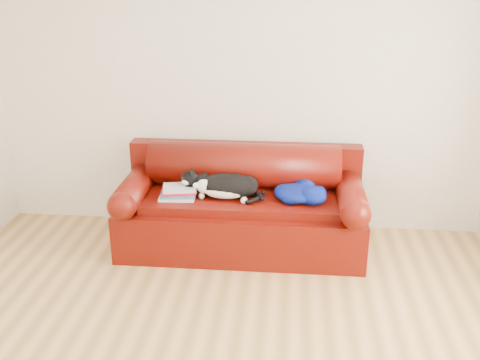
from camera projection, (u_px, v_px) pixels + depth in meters
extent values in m
plane|color=olive|center=(209.00, 352.00, 3.64)|extent=(4.50, 4.50, 0.00)
cube|color=beige|center=(239.00, 91.00, 5.04)|extent=(4.50, 0.02, 2.60)
cube|color=#390D02|center=(242.00, 225.00, 4.96)|extent=(2.10, 0.90, 0.42)
cube|color=#390D02|center=(241.00, 202.00, 4.83)|extent=(1.66, 0.62, 0.10)
cylinder|color=black|center=(130.00, 256.00, 4.80)|extent=(0.06, 0.06, 0.05)
cylinder|color=black|center=(350.00, 267.00, 4.63)|extent=(0.06, 0.06, 0.05)
cylinder|color=black|center=(149.00, 224.00, 5.41)|extent=(0.06, 0.06, 0.05)
cylinder|color=black|center=(344.00, 232.00, 5.25)|extent=(0.06, 0.06, 0.05)
cube|color=#390D02|center=(245.00, 187.00, 5.22)|extent=(2.10, 0.18, 0.85)
cylinder|color=#390D02|center=(244.00, 165.00, 5.02)|extent=(1.70, 0.40, 0.40)
cylinder|color=#390D02|center=(136.00, 186.00, 4.92)|extent=(0.24, 0.88, 0.24)
sphere|color=#390D02|center=(122.00, 206.00, 4.51)|extent=(0.24, 0.24, 0.24)
cylinder|color=#390D02|center=(351.00, 194.00, 4.76)|extent=(0.24, 0.88, 0.24)
sphere|color=#390D02|center=(356.00, 215.00, 4.35)|extent=(0.24, 0.24, 0.24)
cube|color=beige|center=(179.00, 196.00, 4.79)|extent=(0.31, 0.24, 0.02)
cube|color=white|center=(179.00, 196.00, 4.79)|extent=(0.30, 0.23, 0.02)
cube|color=#216FB7|center=(179.00, 193.00, 4.78)|extent=(0.31, 0.25, 0.02)
cube|color=white|center=(179.00, 193.00, 4.78)|extent=(0.30, 0.24, 0.02)
cube|color=#A81325|center=(179.00, 190.00, 4.77)|extent=(0.31, 0.26, 0.02)
cube|color=white|center=(179.00, 190.00, 4.77)|extent=(0.30, 0.24, 0.02)
cube|color=silver|center=(178.00, 188.00, 4.76)|extent=(0.31, 0.26, 0.02)
cube|color=white|center=(178.00, 188.00, 4.76)|extent=(0.30, 0.25, 0.02)
ellipsoid|color=black|center=(228.00, 186.00, 4.76)|extent=(0.51, 0.28, 0.21)
ellipsoid|color=white|center=(225.00, 192.00, 4.72)|extent=(0.35, 0.16, 0.13)
ellipsoid|color=white|center=(205.00, 186.00, 4.74)|extent=(0.14, 0.13, 0.13)
ellipsoid|color=black|center=(246.00, 187.00, 4.77)|extent=(0.21, 0.21, 0.18)
ellipsoid|color=black|center=(190.00, 177.00, 4.76)|extent=(0.15, 0.14, 0.13)
ellipsoid|color=white|center=(186.00, 181.00, 4.73)|extent=(0.07, 0.06, 0.05)
sphere|color=#BF7272|center=(184.00, 181.00, 4.72)|extent=(0.02, 0.02, 0.02)
cone|color=black|center=(191.00, 172.00, 4.70)|extent=(0.06, 0.05, 0.06)
cone|color=black|center=(192.00, 169.00, 4.77)|extent=(0.06, 0.05, 0.06)
cylinder|color=black|center=(259.00, 195.00, 4.75)|extent=(0.11, 0.18, 0.05)
sphere|color=white|center=(200.00, 196.00, 4.75)|extent=(0.05, 0.05, 0.05)
sphere|color=white|center=(244.00, 200.00, 4.67)|extent=(0.05, 0.05, 0.05)
ellipsoid|color=#05024B|center=(297.00, 193.00, 4.72)|extent=(0.45, 0.42, 0.13)
ellipsoid|color=#05024B|center=(312.00, 195.00, 4.64)|extent=(0.28, 0.25, 0.15)
ellipsoid|color=#05024B|center=(288.00, 190.00, 4.82)|extent=(0.28, 0.31, 0.10)
ellipsoid|color=#05024B|center=(305.00, 187.00, 4.81)|extent=(0.23, 0.19, 0.15)
ellipsoid|color=#05024B|center=(290.00, 198.00, 4.65)|extent=(0.18, 0.19, 0.09)
ellipsoid|color=silver|center=(304.00, 194.00, 4.64)|extent=(0.18, 0.09, 0.04)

